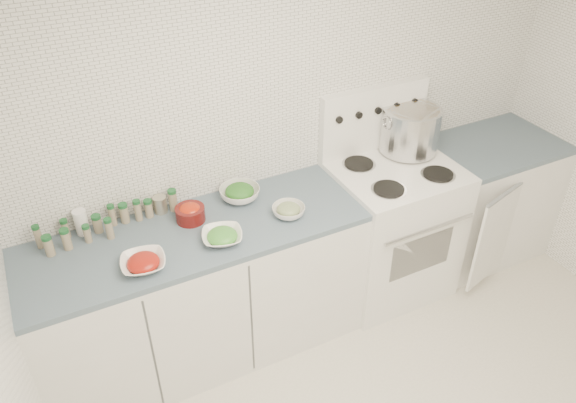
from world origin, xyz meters
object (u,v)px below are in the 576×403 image
object	(u,v)px
bowl_snowpea	(222,236)
stove	(389,225)
bowl_tomato	(143,263)
stock_pot	(410,128)

from	to	relation	value
bowl_snowpea	stove	bearing A→B (deg)	6.30
bowl_snowpea	bowl_tomato	bearing A→B (deg)	-177.14
stove	bowl_tomato	distance (m)	1.68
stock_pot	bowl_tomato	size ratio (longest dim) A/B	1.56
stock_pot	bowl_snowpea	size ratio (longest dim) A/B	1.51
stove	bowl_snowpea	xyz separation A→B (m)	(-1.20, -0.13, 0.43)
bowl_tomato	bowl_snowpea	size ratio (longest dim) A/B	0.96
stock_pot	stove	bearing A→B (deg)	-141.37
stock_pot	bowl_snowpea	distance (m)	1.43
stove	stock_pot	world-z (taller)	stove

